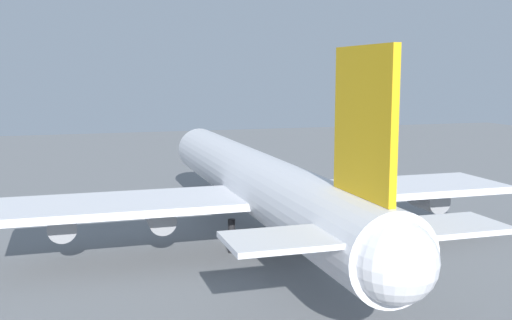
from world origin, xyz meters
TOP-DOWN VIEW (x-y plane):
  - ground_plane at (0.00, 0.00)m, footprint 243.12×243.12m
  - cargo_airplane at (-0.26, 0.00)m, footprint 60.78×50.71m
  - catering_truck at (28.27, -3.64)m, footprint 3.67×2.36m
  - cargo_container_fore at (22.40, -28.49)m, footprint 2.95×3.27m
  - safety_cone_nose at (27.35, -3.05)m, footprint 0.43×0.43m

SIDE VIEW (x-z plane):
  - ground_plane at x=0.00m, z-range 0.00..0.00m
  - safety_cone_nose at x=27.35m, z-range 0.00..0.62m
  - cargo_container_fore at x=22.40m, z-range 0.00..1.77m
  - catering_truck at x=28.27m, z-range 0.07..2.01m
  - cargo_airplane at x=-0.26m, z-range -3.26..15.62m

